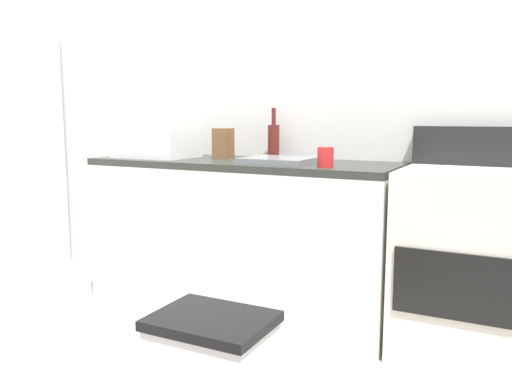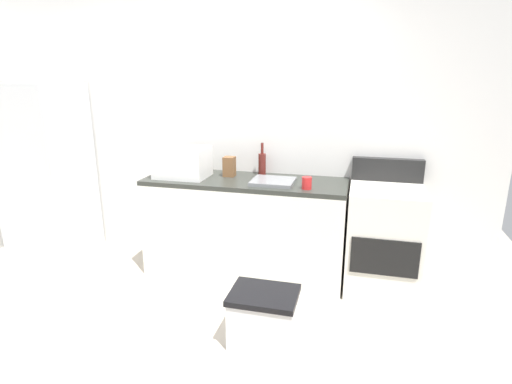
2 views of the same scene
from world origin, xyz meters
The scene contains 9 objects.
wall_back centered at (0.00, 1.55, 1.30)m, with size 5.00×0.10×2.60m, color silver.
kitchen_counter centered at (0.30, 1.20, 0.45)m, with size 1.80×0.60×0.90m.
stove_oven centered at (1.52, 1.21, 0.47)m, with size 0.60×0.61×1.10m.
microwave centered at (-0.28, 1.15, 1.04)m, with size 0.46×0.34×0.27m, color white.
sink_basin centered at (0.57, 1.13, 0.92)m, with size 0.36×0.32×0.03m, color slate.
wine_bottle centered at (0.41, 1.41, 1.01)m, with size 0.07×0.07×0.30m.
coffee_mug centered at (0.88, 1.02, 0.95)m, with size 0.08×0.08×0.10m, color red.
knife_block centered at (0.13, 1.28, 0.99)m, with size 0.10×0.10×0.18m, color brown.
storage_bin centered at (0.71, 0.21, 0.19)m, with size 0.46×0.36×0.38m.
Camera 1 is at (1.76, -1.45, 1.15)m, focal length 36.91 mm.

